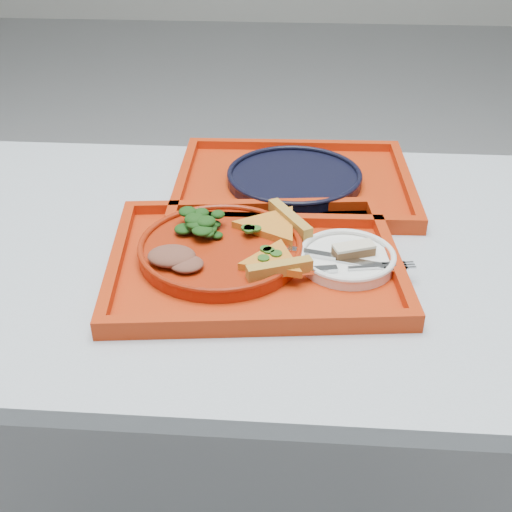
# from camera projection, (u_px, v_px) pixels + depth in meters

# --- Properties ---
(table) EXTENTS (1.60, 0.80, 0.75)m
(table) POSITION_uv_depth(u_px,v_px,m) (236.00, 278.00, 1.12)
(table) COLOR #A3ACB7
(table) RESTS_ON ground
(tray_main) EXTENTS (0.49, 0.40, 0.01)m
(tray_main) POSITION_uv_depth(u_px,v_px,m) (255.00, 263.00, 1.02)
(tray_main) COLOR #AC2809
(tray_main) RESTS_ON table
(tray_far) EXTENTS (0.46, 0.36, 0.01)m
(tray_far) POSITION_uv_depth(u_px,v_px,m) (294.00, 185.00, 1.25)
(tray_far) COLOR #AC2809
(tray_far) RESTS_ON table
(dinner_plate) EXTENTS (0.26, 0.26, 0.02)m
(dinner_plate) POSITION_uv_depth(u_px,v_px,m) (221.00, 251.00, 1.02)
(dinner_plate) COLOR maroon
(dinner_plate) RESTS_ON tray_main
(side_plate) EXTENTS (0.15, 0.15, 0.01)m
(side_plate) POSITION_uv_depth(u_px,v_px,m) (347.00, 260.00, 1.00)
(side_plate) COLOR white
(side_plate) RESTS_ON tray_main
(navy_plate) EXTENTS (0.26, 0.26, 0.02)m
(navy_plate) POSITION_uv_depth(u_px,v_px,m) (294.00, 179.00, 1.24)
(navy_plate) COLOR black
(navy_plate) RESTS_ON tray_far
(pizza_slice_a) EXTENTS (0.13, 0.14, 0.02)m
(pizza_slice_a) POSITION_uv_depth(u_px,v_px,m) (274.00, 259.00, 0.97)
(pizza_slice_a) COLOR gold
(pizza_slice_a) RESTS_ON dinner_plate
(pizza_slice_b) EXTENTS (0.18, 0.17, 0.02)m
(pizza_slice_b) POSITION_uv_depth(u_px,v_px,m) (272.00, 223.00, 1.06)
(pizza_slice_b) COLOR gold
(pizza_slice_b) RESTS_ON dinner_plate
(salad_heap) EXTENTS (0.08, 0.07, 0.04)m
(salad_heap) POSITION_uv_depth(u_px,v_px,m) (202.00, 222.00, 1.04)
(salad_heap) COLOR black
(salad_heap) RESTS_ON dinner_plate
(meat_portion) EXTENTS (0.07, 0.06, 0.02)m
(meat_portion) POSITION_uv_depth(u_px,v_px,m) (172.00, 256.00, 0.97)
(meat_portion) COLOR brown
(meat_portion) RESTS_ON dinner_plate
(dessert_bar) EXTENTS (0.07, 0.05, 0.02)m
(dessert_bar) POSITION_uv_depth(u_px,v_px,m) (354.00, 250.00, 1.00)
(dessert_bar) COLOR #53311B
(dessert_bar) RESTS_ON side_plate
(knife) EXTENTS (0.18, 0.06, 0.01)m
(knife) POSITION_uv_depth(u_px,v_px,m) (346.00, 259.00, 0.98)
(knife) COLOR silver
(knife) RESTS_ON side_plate
(fork) EXTENTS (0.19, 0.05, 0.01)m
(fork) POSITION_uv_depth(u_px,v_px,m) (347.00, 268.00, 0.96)
(fork) COLOR silver
(fork) RESTS_ON side_plate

